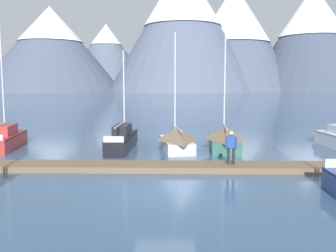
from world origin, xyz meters
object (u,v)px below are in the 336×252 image
sailboat_mid_dock_starboard (176,139)px  sailboat_far_berth (224,138)px  sailboat_mid_dock_port (123,139)px  sailboat_nearest_berth (5,138)px  person_on_dock (231,146)px

sailboat_mid_dock_starboard → sailboat_far_berth: (3.24, 0.47, -0.00)m
sailboat_far_berth → sailboat_mid_dock_port: bearing=179.5°
sailboat_nearest_berth → sailboat_mid_dock_starboard: sailboat_nearest_berth is taller
sailboat_nearest_berth → sailboat_mid_dock_port: 8.15m
sailboat_nearest_berth → sailboat_mid_dock_starboard: size_ratio=1.11×
sailboat_mid_dock_starboard → sailboat_nearest_berth: bearing=176.7°
sailboat_mid_dock_starboard → person_on_dock: 6.35m
sailboat_mid_dock_port → sailboat_mid_dock_starboard: sailboat_mid_dock_starboard is taller
sailboat_nearest_berth → sailboat_mid_dock_port: (8.15, -0.16, 0.01)m
sailboat_mid_dock_starboard → sailboat_far_berth: sailboat_far_berth is taller
sailboat_mid_dock_starboard → sailboat_far_berth: 3.27m
sailboat_far_berth → person_on_dock: (-0.46, -6.16, 0.54)m
sailboat_mid_dock_port → sailboat_far_berth: size_ratio=0.80×
sailboat_nearest_berth → sailboat_mid_dock_starboard: (11.73, -0.68, 0.11)m
sailboat_mid_dock_port → sailboat_mid_dock_starboard: 3.62m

